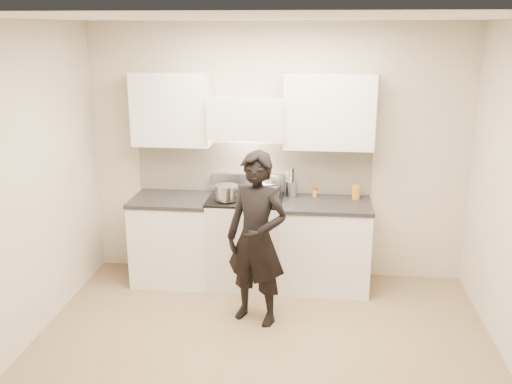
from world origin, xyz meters
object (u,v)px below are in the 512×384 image
stove (246,240)px  wok (266,185)px  person (257,239)px  utensil_crock (292,188)px  counter_right (325,244)px

stove → wok: wok is taller
stove → person: size_ratio=0.60×
stove → wok: size_ratio=2.23×
stove → person: person is taller
utensil_crock → counter_right: bearing=-26.7°
stove → person: bearing=-75.8°
counter_right → utensil_crock: 0.69m
stove → person: 0.89m
stove → counter_right: (0.83, 0.00, -0.01)m
person → counter_right: bearing=73.4°
counter_right → utensil_crock: utensil_crock is taller
person → utensil_crock: bearing=96.3°
counter_right → person: bearing=-127.8°
counter_right → person: person is taller
utensil_crock → person: person is taller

